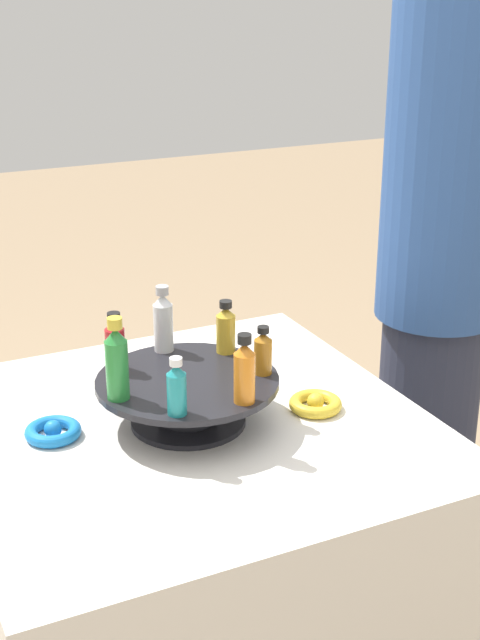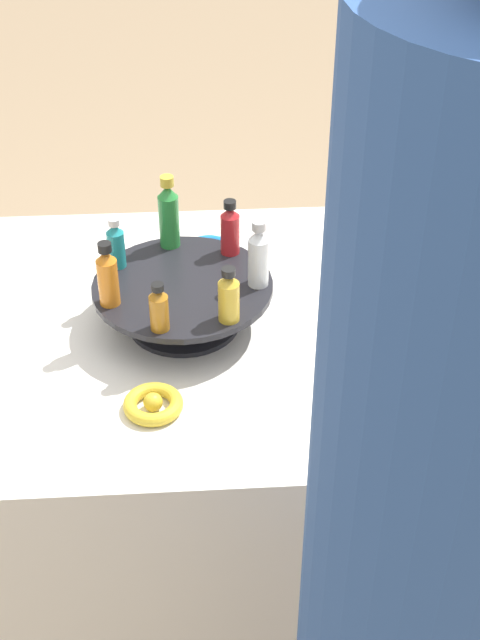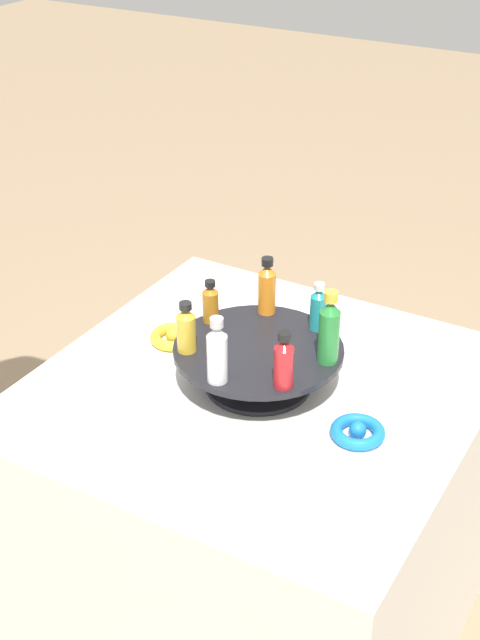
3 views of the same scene
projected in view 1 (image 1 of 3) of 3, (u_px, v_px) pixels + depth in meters
The scene contains 12 objects.
party_table at pixel (192, 589), 1.79m from camera, with size 0.86×0.86×0.75m.
display_stand at pixel (188, 394), 1.63m from camera, with size 0.34×0.34×0.09m.
bottle_red at pixel (115, 344), 1.64m from camera, with size 0.04×0.04×0.11m.
bottle_green at pixel (117, 362), 1.52m from camera, with size 0.04×0.04×0.15m.
bottle_teal at pixel (177, 388), 1.47m from camera, with size 0.03×0.03×0.10m.
bottle_orange at pixel (244, 371), 1.51m from camera, with size 0.04×0.04×0.13m.
bottle_amber at pixel (263, 352), 1.63m from camera, with size 0.03×0.03×0.09m.
bottle_gold at pixel (226, 329), 1.72m from camera, with size 0.04×0.04×0.11m.
bottle_clear at pixel (163, 321), 1.72m from camera, with size 0.04×0.04×0.13m.
ribbon_bow_blue at pixel (53, 431), 1.60m from camera, with size 0.10×0.10×0.03m.
ribbon_bow_gold at pixel (315, 404), 1.70m from camera, with size 0.10×0.10×0.03m.
person_figure at pixel (440, 256), 2.15m from camera, with size 0.30×0.30×1.77m.
Camera 1 is at (1.37, -0.55, 1.54)m, focal length 50.00 mm.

